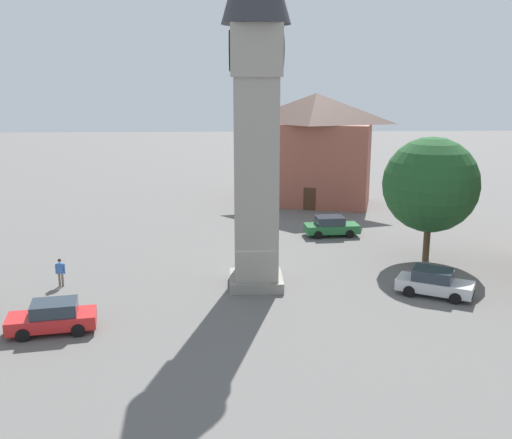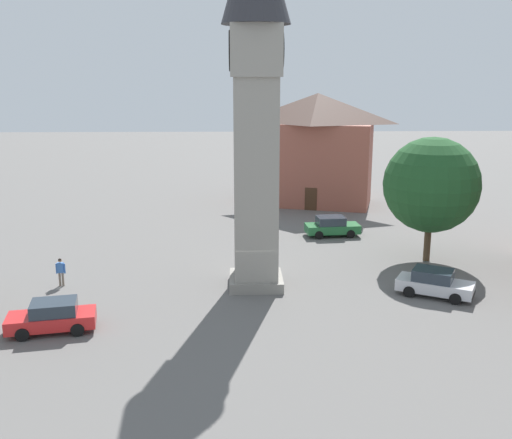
{
  "view_description": "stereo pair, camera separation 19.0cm",
  "coord_description": "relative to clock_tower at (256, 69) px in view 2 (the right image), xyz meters",
  "views": [
    {
      "loc": [
        -32.44,
        1.16,
        11.92
      ],
      "look_at": [
        0.0,
        0.0,
        4.0
      ],
      "focal_mm": 41.04,
      "sensor_mm": 36.0,
      "label": 1
    },
    {
      "loc": [
        -32.44,
        0.97,
        11.92
      ],
      "look_at": [
        0.0,
        0.0,
        4.0
      ],
      "focal_mm": 41.04,
      "sensor_mm": 36.0,
      "label": 2
    }
  ],
  "objects": [
    {
      "name": "ground_plane",
      "position": [
        -0.0,
        -0.0,
        -12.35
      ],
      "size": [
        200.0,
        200.0,
        0.0
      ],
      "primitive_type": "plane",
      "color": "#605E5B"
    },
    {
      "name": "clock_tower",
      "position": [
        0.0,
        0.0,
        0.0
      ],
      "size": [
        3.72,
        3.72,
        21.11
      ],
      "color": "gray",
      "rests_on": "ground"
    },
    {
      "name": "car_blue_kerb",
      "position": [
        -6.07,
        9.96,
        -11.59
      ],
      "size": [
        2.44,
        4.37,
        1.53
      ],
      "color": "red",
      "rests_on": "ground"
    },
    {
      "name": "car_silver_kerb",
      "position": [
        -1.95,
        -9.91,
        -11.59
      ],
      "size": [
        3.44,
        4.43,
        1.53
      ],
      "color": "silver",
      "rests_on": "ground"
    },
    {
      "name": "car_red_corner",
      "position": [
        10.92,
        -6.18,
        -11.59
      ],
      "size": [
        2.08,
        4.26,
        1.53
      ],
      "color": "#236B38",
      "rests_on": "ground"
    },
    {
      "name": "pedestrian",
      "position": [
        0.3,
        11.4,
        -11.34
      ],
      "size": [
        0.22,
        0.56,
        1.69
      ],
      "color": "#706656",
      "rests_on": "ground"
    },
    {
      "name": "tree",
      "position": [
        4.56,
        -11.54,
        -7.24
      ],
      "size": [
        6.22,
        6.22,
        8.23
      ],
      "color": "brown",
      "rests_on": "ground"
    },
    {
      "name": "building_corner_back",
      "position": [
        22.77,
        -6.45,
        -7.01
      ],
      "size": [
        9.03,
        11.97,
        10.49
      ],
      "color": "#995142",
      "rests_on": "ground"
    }
  ]
}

